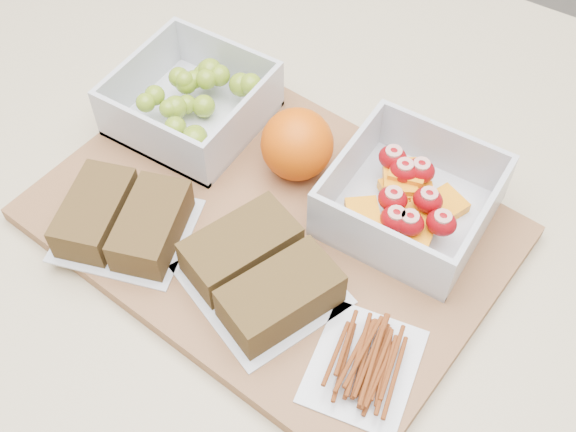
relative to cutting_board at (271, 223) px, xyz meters
The scene contains 8 objects.
counter 0.46m from the cutting_board, 62.54° to the left, with size 1.20×0.90×0.90m, color beige.
cutting_board is the anchor object (origin of this frame).
grape_container 0.16m from the cutting_board, 153.16° to the left, with size 0.14×0.14×0.06m.
fruit_container 0.13m from the cutting_board, 33.56° to the left, with size 0.14×0.14×0.06m.
orange 0.08m from the cutting_board, 99.87° to the left, with size 0.07×0.07×0.07m, color #E35505.
sandwich_bag_left 0.14m from the cutting_board, 141.73° to the right, with size 0.14×0.13×0.04m.
sandwich_bag_center 0.08m from the cutting_board, 63.72° to the right, with size 0.16×0.15×0.04m.
pretzel_bag 0.17m from the cutting_board, 30.79° to the right, with size 0.10×0.11×0.02m.
Camera 1 is at (0.22, -0.36, 1.46)m, focal length 45.00 mm.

